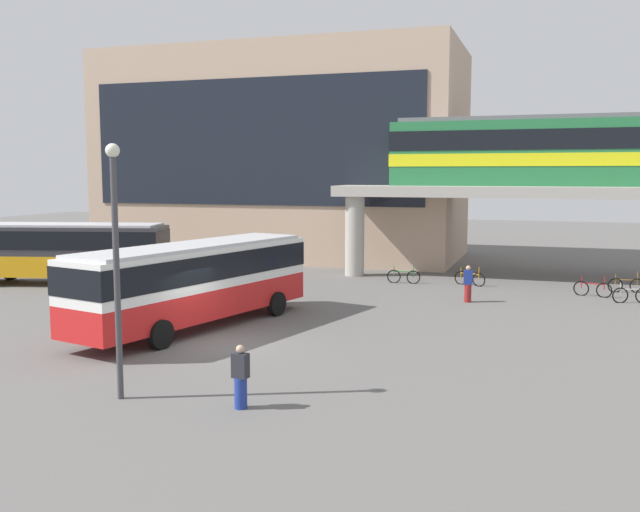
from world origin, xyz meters
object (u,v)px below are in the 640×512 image
Objects in this scene: bus_main at (195,276)px; bicycle_green at (404,277)px; pedestrian_waiting_near_stop at (241,379)px; pedestrian_by_bike_rack at (468,285)px; station_building at (284,155)px; bicycle_silver at (632,295)px; bicycle_red at (593,289)px; bicycle_orange at (470,279)px; bicycle_brown at (626,285)px; train at (593,150)px; bus_secondary at (61,247)px.

bus_main is 14.44m from bicycle_green.
pedestrian_waiting_near_stop is 17.09m from pedestrian_by_bike_rack.
station_building is 26.26m from bicycle_silver.
station_building reaches higher than bicycle_red.
bus_main is at bearing -122.67° from bicycle_orange.
pedestrian_by_bike_rack reaches higher than bicycle_green.
bicycle_green is (-3.45, -0.37, 0.00)m from bicycle_orange.
station_building reaches higher than bicycle_orange.
bus_main is 16.35m from bicycle_orange.
pedestrian_waiting_near_stop reaches higher than bicycle_brown.
bicycle_green is at bearing -154.34° from train.
bicycle_red is 0.99× the size of bicycle_brown.
bicycle_brown is 1.09× the size of pedestrian_waiting_near_stop.
station_building is at bearing 68.75° from bus_secondary.
bicycle_orange is at bearing 6.06° from bicycle_green.
bicycle_green is at bearing 90.45° from pedestrian_waiting_near_stop.
bicycle_silver is (21.86, -12.89, -6.78)m from station_building.
bicycle_orange is 21.89m from pedestrian_waiting_near_stop.
pedestrian_by_bike_rack is at bearing 77.37° from pedestrian_waiting_near_stop.
bus_secondary reaches higher than bicycle_silver.
pedestrian_by_bike_rack reaches higher than bicycle_red.
pedestrian_by_bike_rack reaches higher than pedestrian_waiting_near_stop.
bus_main is 1.00× the size of bus_secondary.
pedestrian_waiting_near_stop is at bearing -114.78° from bicycle_red.
bicycle_green is at bearing 68.20° from bus_main.
bus_main and bus_secondary have the same top height.
bus_main is 6.44× the size of bicycle_brown.
bicycle_orange is (20.66, 6.30, -1.63)m from bus_secondary.
pedestrian_waiting_near_stop is 0.96× the size of pedestrian_by_bike_rack.
bicycle_brown is 1.04× the size of pedestrian_by_bike_rack.
bus_main reaches higher than pedestrian_by_bike_rack.
bicycle_orange is at bearing -145.12° from train.
station_building is 14.72× the size of bicycle_orange.
pedestrian_by_bike_rack reaches higher than bicycle_orange.
bicycle_red is (5.96, -1.62, 0.00)m from bicycle_orange.
bicycle_silver is 2.01m from bicycle_red.
bus_main reaches higher than bicycle_green.
bicycle_green and bicycle_brown have the same top height.
station_building is 24.91m from bus_main.
bicycle_silver is at bearing -20.55° from bicycle_orange.
bicycle_silver is at bearing 7.01° from bus_secondary.
pedestrian_waiting_near_stop is (-10.89, -21.81, 0.40)m from bicycle_brown.
bicycle_silver is at bearing -77.13° from train.
bus_secondary reaches higher than bicycle_brown.
bicycle_silver is at bearing -30.52° from station_building.
bus_secondary is at bearing -170.02° from bicycle_red.
bicycle_green is (-9.41, 1.25, 0.00)m from bicycle_red.
bus_main reaches higher than bicycle_silver.
train is 13.07× the size of bicycle_orange.
bicycle_brown is (0.04, 3.00, 0.00)m from bicycle_silver.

